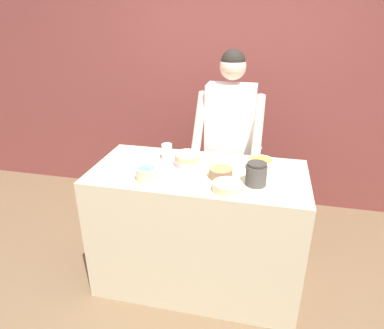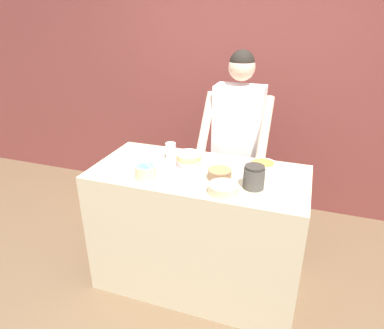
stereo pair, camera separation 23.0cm
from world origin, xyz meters
TOP-DOWN VIEW (x-y plane):
  - ground_plane at (0.00, 0.00)m, footprint 14.00×14.00m
  - wall_back at (0.00, 1.79)m, footprint 10.00×0.05m
  - counter at (0.00, 0.36)m, footprint 1.48×0.72m
  - person_baker at (0.14, 0.96)m, footprint 0.53×0.47m
  - cake at (-0.09, 0.42)m, footprint 0.29×0.29m
  - frosting_bowl_blue at (-0.30, 0.15)m, footprint 0.14×0.14m
  - frosting_bowl_orange at (0.41, 0.48)m, footprint 0.18×0.18m
  - frosting_bowl_olive at (0.16, 0.30)m, footprint 0.16×0.16m
  - frosting_bowl_white at (0.23, 0.12)m, footprint 0.18×0.18m
  - drinking_glass at (-0.27, 0.51)m, footprint 0.08×0.08m
  - ceramic_plate at (-0.56, 0.27)m, footprint 0.22×0.22m
  - stoneware_jar at (0.39, 0.24)m, footprint 0.13×0.13m

SIDE VIEW (x-z plane):
  - ground_plane at x=0.00m, z-range 0.00..0.00m
  - counter at x=0.00m, z-range 0.00..0.95m
  - ceramic_plate at x=-0.56m, z-range 0.95..0.97m
  - frosting_bowl_white at x=0.23m, z-range 0.96..1.01m
  - frosting_bowl_olive at x=0.16m, z-range 0.96..1.02m
  - frosting_bowl_orange at x=0.41m, z-range 0.93..1.07m
  - cake at x=-0.09m, z-range 0.95..1.05m
  - frosting_bowl_blue at x=-0.30m, z-range 0.90..1.10m
  - drinking_glass at x=-0.27m, z-range 0.95..1.07m
  - stoneware_jar at x=0.39m, z-range 0.95..1.10m
  - person_baker at x=0.14m, z-range 0.18..1.88m
  - wall_back at x=0.00m, z-range 0.00..2.60m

